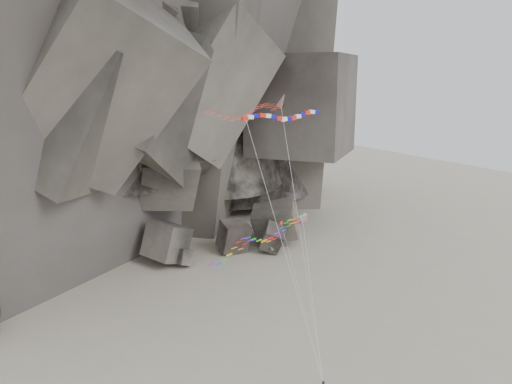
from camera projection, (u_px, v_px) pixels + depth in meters
ground at (284, 365)px, 63.15m from camera, size 260.00×260.00×0.00m
headland at (66, 35)px, 104.72m from camera, size 110.00×70.00×84.00m
boulder_field at (146, 266)px, 86.06m from camera, size 71.16×16.45×9.47m
delta_kite at (241, 111)px, 54.64m from camera, size 10.78×10.94×32.01m
banner_kite at (283, 118)px, 55.70m from camera, size 9.95×9.41×30.12m
parafoil_kite at (256, 239)px, 51.92m from camera, size 15.20×5.57×18.70m
pennant_kite at (287, 247)px, 63.05m from camera, size 4.08×11.92×15.51m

